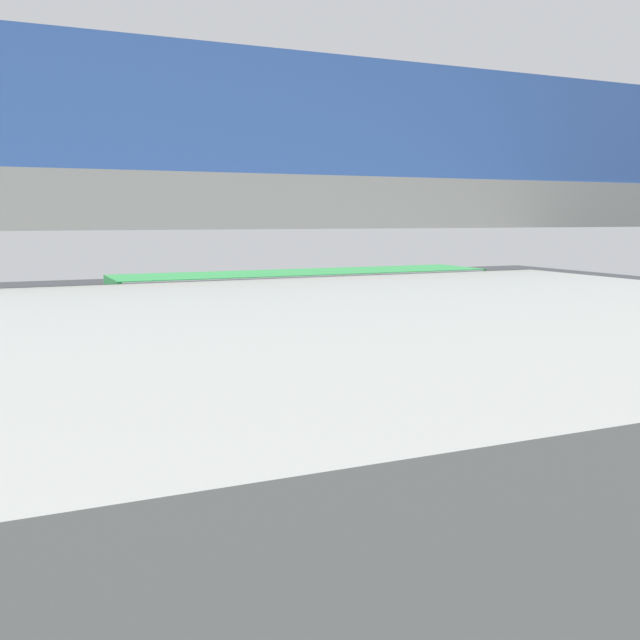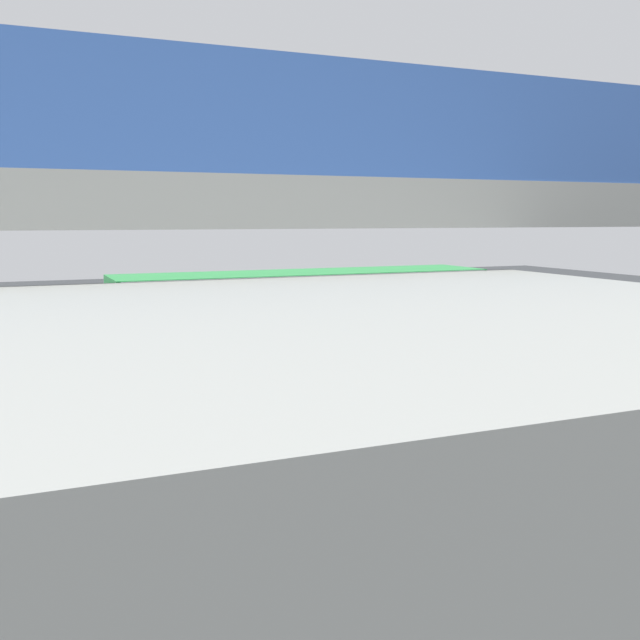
{
  "view_description": "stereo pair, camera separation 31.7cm",
  "coord_description": "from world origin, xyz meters",
  "px_view_note": "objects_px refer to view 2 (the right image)",
  "views": [
    {
      "loc": [
        8.83,
        19.51,
        4.76
      ],
      "look_at": [
        -0.43,
        -1.09,
        1.6
      ],
      "focal_mm": 40.98,
      "sensor_mm": 36.0,
      "label": 1
    },
    {
      "loc": [
        8.54,
        19.64,
        4.76
      ],
      "look_at": [
        -0.43,
        -1.09,
        1.6
      ],
      "focal_mm": 40.98,
      "sensor_mm": 36.0,
      "label": 2
    }
  ],
  "objects_px": {
    "city_bus": "(305,313)",
    "traffic_sign": "(32,320)",
    "parked_van": "(98,394)",
    "pedestrian": "(283,328)"
  },
  "relations": [
    {
      "from": "city_bus",
      "to": "traffic_sign",
      "type": "height_order",
      "value": "city_bus"
    },
    {
      "from": "city_bus",
      "to": "traffic_sign",
      "type": "bearing_deg",
      "value": -12.41
    },
    {
      "from": "city_bus",
      "to": "parked_van",
      "type": "height_order",
      "value": "city_bus"
    },
    {
      "from": "city_bus",
      "to": "parked_van",
      "type": "relative_size",
      "value": 2.4
    },
    {
      "from": "parked_van",
      "to": "traffic_sign",
      "type": "bearing_deg",
      "value": -82.02
    },
    {
      "from": "parked_van",
      "to": "pedestrian",
      "type": "bearing_deg",
      "value": -130.02
    },
    {
      "from": "parked_van",
      "to": "traffic_sign",
      "type": "distance_m",
      "value": 7.03
    },
    {
      "from": "city_bus",
      "to": "traffic_sign",
      "type": "distance_m",
      "value": 7.89
    },
    {
      "from": "pedestrian",
      "to": "city_bus",
      "type": "bearing_deg",
      "value": 80.09
    },
    {
      "from": "city_bus",
      "to": "pedestrian",
      "type": "bearing_deg",
      "value": -99.91
    }
  ]
}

